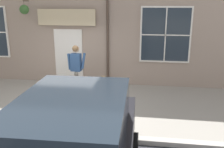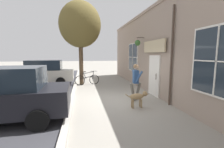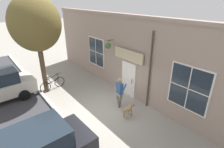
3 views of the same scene
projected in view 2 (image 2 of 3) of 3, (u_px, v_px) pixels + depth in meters
The scene contains 8 objects.
ground_plane at pixel (115, 100), 7.06m from camera, with size 90.00×90.00×0.00m, color gray.
storefront_facade at pixel (163, 50), 7.22m from camera, with size 0.95×18.00×4.71m.
pedestrian_walking at pixel (136, 79), 6.91m from camera, with size 0.61×0.58×1.71m.
dog_on_leash at pixel (138, 96), 6.02m from camera, with size 0.99×0.28×0.69m.
street_tree_by_curb at pixel (80, 26), 10.25m from camera, with size 2.85×2.56×5.75m.
leaning_bicycle at pixel (87, 79), 10.69m from camera, with size 1.72×0.28×1.00m.
parked_car_nearest_curb at pixel (43, 72), 10.60m from camera, with size 4.35×2.04×1.75m.
parked_car_mid_block at pixel (0, 95), 4.66m from camera, with size 4.35×2.04×1.75m.
Camera 2 is at (1.48, 6.68, 2.13)m, focal length 24.00 mm.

